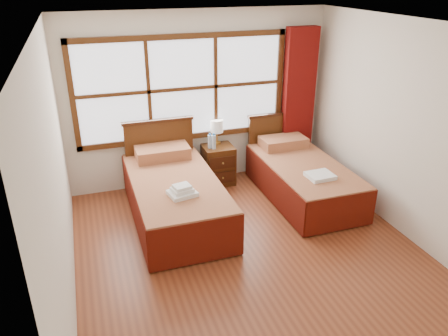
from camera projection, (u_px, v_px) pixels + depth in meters
name	position (u px, v px, depth m)	size (l,w,h in m)	color
floor	(253.00, 256.00, 5.15)	(4.50, 4.50, 0.00)	brown
ceiling	(260.00, 26.00, 4.07)	(4.50, 4.50, 0.00)	white
wall_back	(199.00, 100.00, 6.55)	(4.00, 4.00, 0.00)	silver
wall_left	(56.00, 181.00, 4.03)	(4.50, 4.50, 0.00)	silver
wall_right	(411.00, 134.00, 5.19)	(4.50, 4.50, 0.00)	silver
window	(183.00, 89.00, 6.37)	(3.16, 0.06, 1.56)	white
curtain	(298.00, 101.00, 6.95)	(0.50, 0.16, 2.30)	#6A0D0A
bed_left	(174.00, 194.00, 5.85)	(1.12, 2.17, 1.09)	#391A0B
bed_right	(301.00, 177.00, 6.42)	(1.03, 2.05, 1.00)	#391A0B
nightstand	(218.00, 165.00, 6.81)	(0.46, 0.45, 0.61)	#492610
towels_left	(182.00, 191.00, 5.28)	(0.37, 0.34, 0.13)	white
towels_right	(320.00, 176.00, 5.85)	(0.36, 0.31, 0.05)	white
lamp	(217.00, 127.00, 6.70)	(0.20, 0.20, 0.38)	gold
bottle_near	(210.00, 141.00, 6.58)	(0.06, 0.06, 0.23)	silver
bottle_far	(214.00, 142.00, 6.56)	(0.06, 0.06, 0.24)	silver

